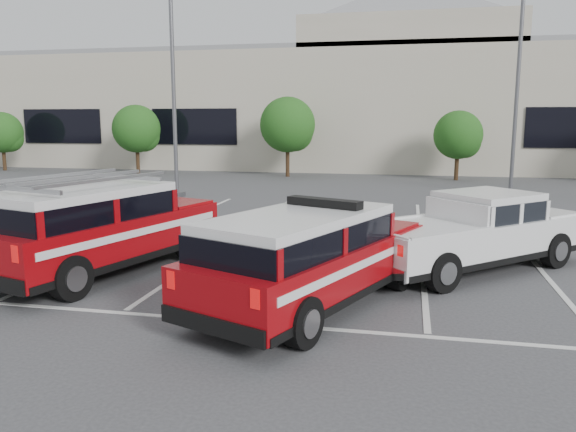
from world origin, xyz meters
name	(u,v)px	position (x,y,z in m)	size (l,w,h in m)	color
ground	(298,279)	(0.00, 0.00, 0.00)	(120.00, 120.00, 0.00)	#3B3B3E
stall_markings	(327,237)	(0.00, 4.50, 0.01)	(23.00, 15.00, 0.01)	silver
convention_building	(382,103)	(0.18, 31.86, 4.72)	(60.00, 16.99, 13.20)	beige
tree_far_left	(4,134)	(-24.91, 22.05, 2.50)	(2.77, 2.77, 3.99)	#3F2B19
tree_left	(138,130)	(-14.91, 22.05, 2.77)	(3.07, 3.07, 4.42)	#3F2B19
tree_mid_left	(289,127)	(-4.91, 22.05, 3.04)	(3.37, 3.37, 4.85)	#3F2B19
tree_mid_right	(460,137)	(5.09, 22.05, 2.50)	(2.77, 2.77, 3.99)	#3F2B19
light_pole_left	(173,80)	(-8.00, 12.00, 5.19)	(0.90, 0.60, 10.24)	#59595E
light_pole_mid	(518,81)	(7.00, 16.00, 5.19)	(0.90, 0.60, 10.24)	#59595E
fire_chief_suv	(310,264)	(0.57, -1.74, 0.82)	(4.07, 6.03, 1.99)	maroon
white_pickup	(472,239)	(3.81, 1.69, 0.71)	(5.63, 5.48, 1.79)	silver
ladder_suv	(99,234)	(-4.54, -0.43, 0.91)	(3.80, 6.15, 2.27)	maroon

